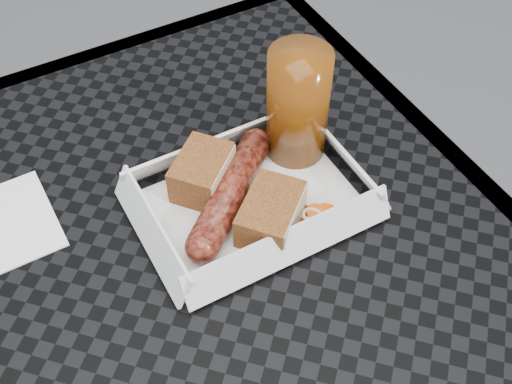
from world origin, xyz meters
The scene contains 7 objects.
patio_table centered at (0.00, 0.00, 0.67)m, with size 0.80×0.80×0.74m.
food_tray centered at (0.14, 0.05, 0.75)m, with size 0.22×0.15×0.00m, color white.
bratwurst centered at (0.12, 0.06, 0.77)m, with size 0.15×0.14×0.04m.
bread_near centered at (0.10, 0.09, 0.77)m, with size 0.07×0.05×0.05m, color brown.
bread_far centered at (0.14, 0.01, 0.77)m, with size 0.08×0.05×0.04m, color brown.
veg_garnish centered at (0.19, -0.01, 0.75)m, with size 0.03×0.03×0.00m.
drink_glass centered at (0.22, 0.10, 0.82)m, with size 0.07×0.07×0.14m, color #5F2C08.
Camera 1 is at (-0.07, -0.35, 1.30)m, focal length 45.00 mm.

